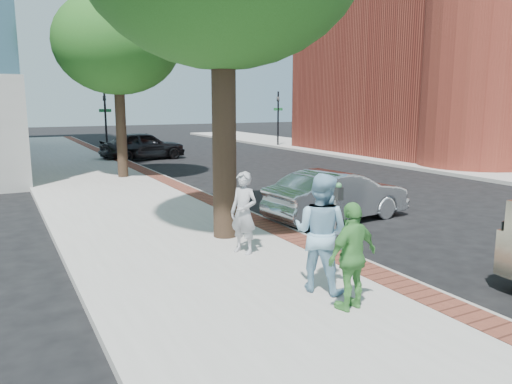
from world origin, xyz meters
TOP-DOWN VIEW (x-y plane):
  - ground at (0.00, 0.00)m, footprint 120.00×120.00m
  - sidewalk at (-1.50, 8.00)m, footprint 5.00×60.00m
  - brick_strip at (0.70, 8.00)m, footprint 0.60×60.00m
  - curb at (1.05, 8.00)m, footprint 0.10×60.00m
  - sidewalk_far at (14.50, 8.00)m, footprint 5.00×60.00m
  - church at (20.98, 13.13)m, footprint 19.00×16.00m
  - signal_near at (0.90, 22.00)m, footprint 0.70×0.15m
  - signal_far at (12.50, 22.00)m, footprint 0.70×0.15m
  - tree_far at (-0.50, 12.00)m, footprint 4.80×4.80m
  - parking_meter at (0.57, -0.53)m, footprint 0.12×0.32m
  - person_gray at (-0.79, 0.58)m, footprint 0.62×0.70m
  - person_officer at (-0.60, -1.73)m, footprint 1.08×1.14m
  - person_green at (-0.63, -2.56)m, footprint 0.97×0.53m
  - sedan_silver at (2.91, 2.47)m, footprint 4.15×1.80m
  - bg_car at (2.18, 18.85)m, footprint 4.69×2.33m

SIDE VIEW (x-z plane):
  - ground at x=0.00m, z-range 0.00..0.00m
  - sidewalk at x=-1.50m, z-range 0.00..0.15m
  - curb at x=1.05m, z-range 0.00..0.15m
  - sidewalk_far at x=14.50m, z-range 0.00..0.15m
  - brick_strip at x=0.70m, z-range 0.15..0.16m
  - sedan_silver at x=2.91m, z-range 0.00..1.33m
  - bg_car at x=2.18m, z-range 0.00..1.54m
  - person_green at x=-0.63m, z-range 0.15..1.72m
  - person_gray at x=-0.79m, z-range 0.15..1.77m
  - person_officer at x=-0.60m, z-range 0.15..2.01m
  - parking_meter at x=0.57m, z-range 0.47..1.94m
  - signal_near at x=0.90m, z-range 0.35..4.15m
  - signal_far at x=12.50m, z-range 0.35..4.15m
  - tree_far at x=-0.50m, z-range 1.73..8.87m
  - church at x=20.98m, z-range -2.94..17.46m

